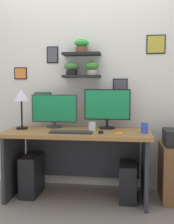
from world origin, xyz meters
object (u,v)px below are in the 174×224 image
(desk, at_px, (78,149))
(desk_lamp, at_px, (21,98))
(monitor_right, at_px, (107,107))
(water_cup, at_px, (144,128))
(coffee_mug, at_px, (92,126))
(computer_mouse, at_px, (101,132))
(monitor_left, at_px, (54,110))
(cell_phone, at_px, (120,133))
(computer_tower_left, at_px, (32,175))
(computer_tower_right, at_px, (128,181))
(keyboard, at_px, (71,132))

(desk, height_order, desk_lamp, desk_lamp)
(monitor_right, height_order, water_cup, monitor_right)
(coffee_mug, relative_size, water_cup, 0.82)
(computer_mouse, height_order, coffee_mug, coffee_mug)
(monitor_right, xyz_separation_m, computer_mouse, (-0.04, -0.34, -0.23))
(monitor_left, relative_size, cell_phone, 3.88)
(computer_mouse, relative_size, cell_phone, 0.64)
(coffee_mug, distance_m, computer_tower_left, 0.89)
(cell_phone, relative_size, computer_tower_left, 0.31)
(computer_mouse, height_order, computer_tower_right, computer_mouse)
(desk, distance_m, cell_phone, 0.55)
(cell_phone, xyz_separation_m, computer_tower_right, (0.09, 0.17, -0.55))
(desk_lamp, xyz_separation_m, cell_phone, (1.11, -0.19, -0.35))
(water_cup, bearing_deg, computer_mouse, -170.64)
(monitor_right, height_order, computer_tower_left, monitor_right)
(water_cup, height_order, computer_tower_right, water_cup)
(desk, height_order, water_cup, water_cup)
(keyboard, relative_size, desk_lamp, 0.98)
(desk_lamp, xyz_separation_m, computer_tower_left, (0.12, -0.03, -0.88))
(keyboard, relative_size, water_cup, 4.00)
(keyboard, height_order, coffee_mug, coffee_mug)
(coffee_mug, bearing_deg, keyboard, -133.26)
(computer_tower_left, bearing_deg, computer_mouse, -10.41)
(keyboard, bearing_deg, computer_mouse, 5.30)
(desk_lamp, xyz_separation_m, computer_tower_right, (1.20, -0.02, -0.90))
(computer_tower_right, bearing_deg, monitor_right, 141.38)
(monitor_left, height_order, coffee_mug, monitor_left)
(monitor_right, distance_m, coffee_mug, 0.30)
(desk, relative_size, cell_phone, 11.30)
(computer_mouse, xyz_separation_m, desk_lamp, (-0.92, 0.18, 0.34))
(desk_lamp, distance_m, coffee_mug, 0.86)
(monitor_left, bearing_deg, coffee_mug, -19.27)
(water_cup, relative_size, computer_tower_left, 0.24)
(keyboard, bearing_deg, desk_lamp, 161.46)
(monitor_left, height_order, computer_tower_left, monitor_left)
(monitor_right, height_order, computer_mouse, monitor_right)
(keyboard, xyz_separation_m, computer_tower_left, (-0.49, 0.18, -0.53))
(desk, relative_size, computer_mouse, 17.57)
(desk, distance_m, coffee_mug, 0.30)
(monitor_left, bearing_deg, monitor_right, -0.00)
(coffee_mug, bearing_deg, water_cup, -10.70)
(monitor_left, height_order, cell_phone, monitor_left)
(coffee_mug, bearing_deg, cell_phone, -32.60)
(monitor_right, bearing_deg, computer_mouse, -97.20)
(desk, bearing_deg, computer_mouse, -33.86)
(computer_mouse, bearing_deg, computer_tower_right, 28.06)
(monitor_left, height_order, monitor_right, monitor_right)
(computer_mouse, height_order, water_cup, water_cup)
(desk_lamp, height_order, computer_tower_right, desk_lamp)
(keyboard, xyz_separation_m, cell_phone, (0.50, 0.01, -0.01))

